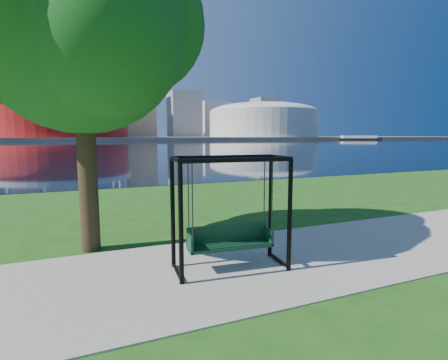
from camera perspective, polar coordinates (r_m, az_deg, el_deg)
ground at (r=8.05m, az=1.03°, el=-12.69°), size 900.00×900.00×0.00m
path at (r=7.62m, az=2.62°, el=-13.75°), size 120.00×4.00×0.03m
river at (r=108.97m, az=-21.79°, el=5.25°), size 900.00×180.00×0.02m
far_bank at (r=312.91m, az=-22.92°, el=6.32°), size 900.00×228.00×2.00m
stadium at (r=242.26m, az=-25.30°, el=9.24°), size 83.00×83.00×32.00m
arena at (r=278.86m, az=6.47°, el=9.85°), size 84.00×84.00×26.56m
skyline at (r=327.97m, az=-24.01°, el=12.39°), size 392.00×66.00×96.50m
swing at (r=7.12m, az=0.99°, el=-5.84°), size 2.37×1.21×2.34m
park_tree at (r=9.20m, az=-22.81°, el=22.89°), size 6.16×5.56×7.65m
barge at (r=268.85m, az=21.14°, el=6.43°), size 30.70×19.75×3.01m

